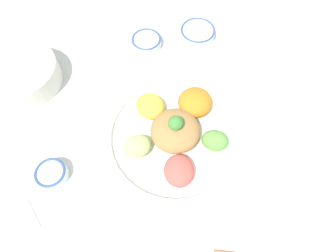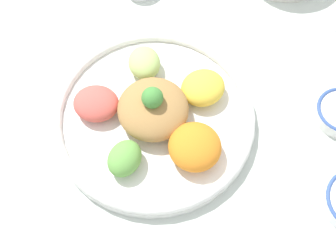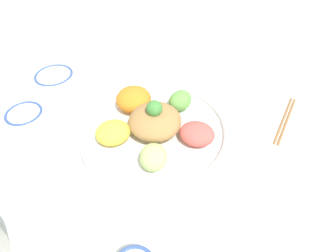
# 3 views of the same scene
# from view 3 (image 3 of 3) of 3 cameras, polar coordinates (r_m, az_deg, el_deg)

# --- Properties ---
(ground_plane) EXTENTS (2.40, 2.40, 0.00)m
(ground_plane) POSITION_cam_3_polar(r_m,az_deg,el_deg) (0.77, -1.50, -0.20)
(ground_plane) COLOR silver
(salad_platter) EXTENTS (0.39, 0.39, 0.12)m
(salad_platter) POSITION_cam_3_polar(r_m,az_deg,el_deg) (0.73, -2.70, -0.23)
(salad_platter) COLOR white
(salad_platter) RESTS_ON ground_plane
(sauce_bowl_red) EXTENTS (0.10, 0.10, 0.03)m
(sauce_bowl_red) POSITION_cam_3_polar(r_m,az_deg,el_deg) (0.87, -27.07, 1.80)
(sauce_bowl_red) COLOR white
(sauce_bowl_red) RESTS_ON ground_plane
(sauce_bowl_dark) EXTENTS (0.12, 0.12, 0.03)m
(sauce_bowl_dark) POSITION_cam_3_polar(r_m,az_deg,el_deg) (0.98, -22.05, 9.04)
(sauce_bowl_dark) COLOR white
(sauce_bowl_dark) RESTS_ON ground_plane
(chopsticks_pair_near) EXTENTS (0.21, 0.04, 0.01)m
(chopsticks_pair_near) POSITION_cam_3_polar(r_m,az_deg,el_deg) (0.85, 22.73, 1.23)
(chopsticks_pair_near) COLOR #9E6B3D
(chopsticks_pair_near) RESTS_ON ground_plane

